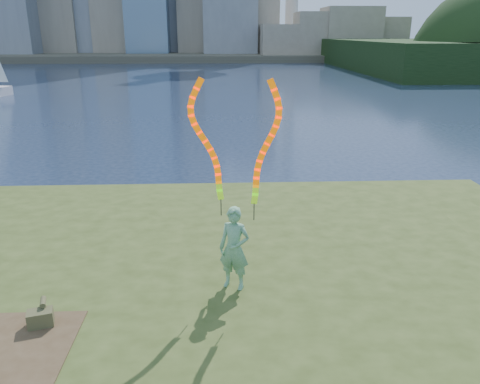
{
  "coord_description": "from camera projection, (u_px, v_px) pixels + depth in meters",
  "views": [
    {
      "loc": [
        1.52,
        -8.22,
        5.0
      ],
      "look_at": [
        1.95,
        1.0,
        1.85
      ],
      "focal_mm": 35.0,
      "sensor_mm": 36.0,
      "label": 1
    }
  ],
  "objects": [
    {
      "name": "ground",
      "position": [
        145.0,
        297.0,
        9.32
      ],
      "size": [
        320.0,
        320.0,
        0.0
      ],
      "primitive_type": "plane",
      "color": "#17233A",
      "rests_on": "ground"
    },
    {
      "name": "grassy_knoll",
      "position": [
        121.0,
        359.0,
        7.04
      ],
      "size": [
        20.0,
        18.0,
        0.8
      ],
      "color": "#364518",
      "rests_on": "ground"
    },
    {
      "name": "far_shore",
      "position": [
        211.0,
        55.0,
        98.94
      ],
      "size": [
        320.0,
        40.0,
        1.2
      ],
      "primitive_type": "cube",
      "color": "#484335",
      "rests_on": "ground"
    },
    {
      "name": "woman_with_ribbons",
      "position": [
        235.0,
        209.0,
        7.72
      ],
      "size": [
        1.84,
        0.8,
        3.87
      ],
      "rotation": [
        0.0,
        0.0,
        -0.4
      ],
      "color": "#227B34",
      "rests_on": "grassy_knoll"
    },
    {
      "name": "canvas_bag",
      "position": [
        41.0,
        317.0,
        7.03
      ],
      "size": [
        0.42,
        0.47,
        0.35
      ],
      "rotation": [
        0.0,
        0.0,
        0.28
      ],
      "color": "#454829",
      "rests_on": "grassy_knoll"
    }
  ]
}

